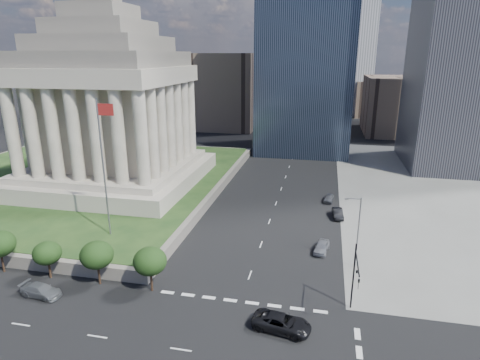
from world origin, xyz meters
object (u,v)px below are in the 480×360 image
(war_memorial, at_px, (108,87))
(street_lamp_north, at_px, (357,229))
(traffic_signal_ne, at_px, (355,275))
(parked_sedan_near, at_px, (322,247))
(parked_sedan_far, at_px, (329,198))
(pickup_truck, at_px, (282,323))
(flagpole, at_px, (104,161))
(parked_sedan_mid, at_px, (338,213))
(suv_grey, at_px, (41,290))

(war_memorial, height_order, street_lamp_north, war_memorial)
(traffic_signal_ne, xyz_separation_m, parked_sedan_near, (-3.50, 14.94, -4.48))
(traffic_signal_ne, relative_size, parked_sedan_far, 1.95)
(pickup_truck, bearing_deg, street_lamp_north, -18.93)
(war_memorial, xyz_separation_m, pickup_truck, (39.26, -38.00, -20.55))
(war_memorial, xyz_separation_m, flagpole, (12.17, -24.00, -8.29))
(parked_sedan_mid, xyz_separation_m, parked_sedan_far, (-1.55, 7.83, -0.06))
(war_memorial, xyz_separation_m, street_lamp_north, (47.33, -23.00, -15.74))
(war_memorial, xyz_separation_m, parked_sedan_mid, (45.50, -5.65, -20.64))
(street_lamp_north, xyz_separation_m, parked_sedan_mid, (-1.83, 17.35, -4.90))
(traffic_signal_ne, distance_m, street_lamp_north, 11.34)
(pickup_truck, relative_size, parked_sedan_near, 1.36)
(pickup_truck, relative_size, parked_sedan_far, 1.50)
(war_memorial, distance_m, parked_sedan_near, 51.47)
(flagpole, height_order, parked_sedan_near, flagpole)
(pickup_truck, xyz_separation_m, parked_sedan_near, (3.74, 18.64, -0.08))
(war_memorial, height_order, parked_sedan_near, war_memorial)
(pickup_truck, xyz_separation_m, parked_sedan_far, (4.69, 40.18, -0.16))
(traffic_signal_ne, height_order, parked_sedan_mid, traffic_signal_ne)
(war_memorial, distance_m, suv_grey, 44.41)
(flagpole, distance_m, parked_sedan_mid, 40.00)
(war_memorial, relative_size, parked_sedan_far, 9.50)
(parked_sedan_mid, relative_size, parked_sedan_far, 1.13)
(war_memorial, relative_size, pickup_truck, 6.34)
(flagpole, xyz_separation_m, street_lamp_north, (35.16, 1.00, -7.45))
(suv_grey, bearing_deg, parked_sedan_near, -54.15)
(traffic_signal_ne, bearing_deg, parked_sedan_near, 103.18)
(street_lamp_north, bearing_deg, parked_sedan_mid, 96.02)
(pickup_truck, bearing_deg, suv_grey, 99.05)
(pickup_truck, distance_m, parked_sedan_near, 19.01)
(traffic_signal_ne, bearing_deg, suv_grey, -174.35)
(flagpole, relative_size, parked_sedan_near, 4.42)
(flagpole, height_order, pickup_truck, flagpole)
(traffic_signal_ne, bearing_deg, pickup_truck, -152.96)
(war_memorial, bearing_deg, parked_sedan_mid, -7.08)
(pickup_truck, height_order, parked_sedan_far, pickup_truck)
(flagpole, distance_m, suv_grey, 18.64)
(suv_grey, distance_m, parked_sedan_near, 37.30)
(street_lamp_north, height_order, parked_sedan_far, street_lamp_north)
(street_lamp_north, bearing_deg, pickup_truck, -118.27)
(flagpole, bearing_deg, pickup_truck, -27.33)
(parked_sedan_mid, bearing_deg, flagpole, -157.49)
(war_memorial, xyz_separation_m, parked_sedan_far, (43.95, 2.18, -20.70))
(parked_sedan_mid, bearing_deg, suv_grey, -143.62)
(traffic_signal_ne, height_order, parked_sedan_far, traffic_signal_ne)
(flagpole, xyz_separation_m, pickup_truck, (27.09, -14.00, -12.26))
(flagpole, height_order, street_lamp_north, flagpole)
(parked_sedan_far, bearing_deg, flagpole, -132.90)
(pickup_truck, xyz_separation_m, suv_grey, (-28.65, 0.15, -0.11))
(war_memorial, height_order, parked_sedan_far, war_memorial)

